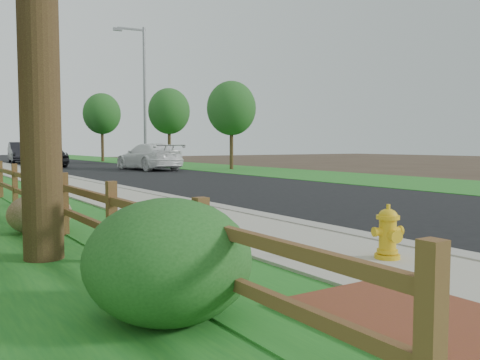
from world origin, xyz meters
TOP-DOWN VIEW (x-y plane):
  - ground at (0.00, 0.00)m, footprint 120.00×120.00m
  - road at (4.60, 35.00)m, footprint 8.00×90.00m
  - curb at (0.40, 35.00)m, footprint 0.40×90.00m
  - wet_gutter at (0.75, 35.00)m, footprint 0.50×90.00m
  - verge_far at (11.50, 35.00)m, footprint 6.00×90.00m
  - brick_patch at (-2.20, -1.00)m, footprint 1.60×2.40m
  - ranch_fence at (-3.60, 6.40)m, footprint 0.12×16.92m
  - fire_hydrant at (-0.63, 0.82)m, footprint 0.46×0.38m
  - white_suv at (6.52, 25.53)m, footprint 2.65×5.70m
  - dark_car_mid at (2.30, 33.05)m, footprint 2.01×4.36m
  - dark_car_far at (2.19, 42.50)m, footprint 2.26×5.47m
  - streetlight at (8.51, 31.36)m, footprint 2.31×0.48m
  - boulder at (-3.90, 5.70)m, footprint 1.10×0.83m
  - shrub_a at (-3.90, 0.45)m, footprint 1.56×1.56m
  - tree_near_right at (11.07, 23.27)m, footprint 3.06×3.06m
  - tree_mid_right at (11.99, 34.26)m, footprint 3.38×3.38m
  - tree_far_right at (9.00, 42.09)m, footprint 3.38×3.38m

SIDE VIEW (x-z plane):
  - ground at x=0.00m, z-range 0.00..0.00m
  - road at x=4.60m, z-range 0.00..0.02m
  - verge_far at x=11.50m, z-range 0.00..0.04m
  - wet_gutter at x=0.75m, z-range 0.02..0.02m
  - brick_patch at x=-2.20m, z-range 0.00..0.11m
  - curb at x=0.40m, z-range 0.00..0.12m
  - boulder at x=-3.90m, z-range 0.00..0.73m
  - fire_hydrant at x=-0.63m, z-range 0.07..0.78m
  - shrub_a at x=-3.90m, z-range 0.00..1.11m
  - ranch_fence at x=-3.60m, z-range 0.07..1.17m
  - dark_car_mid at x=2.30m, z-range 0.02..1.47m
  - white_suv at x=6.52m, z-range 0.02..1.63m
  - dark_car_far at x=2.19m, z-range 0.02..1.78m
  - tree_near_right at x=11.07m, z-range 1.06..6.56m
  - tree_mid_right at x=11.99m, z-range 1.19..7.32m
  - tree_far_right at x=9.00m, z-range 1.24..7.47m
  - streetlight at x=8.51m, z-range 0.66..10.66m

